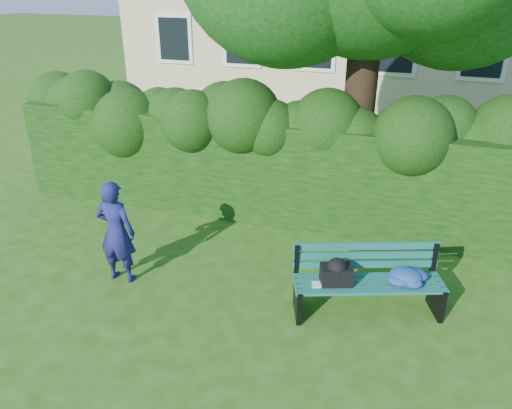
% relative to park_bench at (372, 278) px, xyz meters
% --- Properties ---
extents(ground, '(80.00, 80.00, 0.00)m').
position_rel_park_bench_xyz_m(ground, '(-1.80, 0.13, -0.50)').
color(ground, '#265211').
rests_on(ground, ground).
extents(hedge, '(10.00, 1.00, 1.80)m').
position_rel_park_bench_xyz_m(hedge, '(-1.80, 2.33, 0.40)').
color(hedge, black).
rests_on(hedge, ground).
extents(park_bench, '(1.97, 1.16, 0.89)m').
position_rel_park_bench_xyz_m(park_bench, '(0.00, 0.00, 0.00)').
color(park_bench, '#115545').
rests_on(park_bench, ground).
extents(man_reading, '(0.57, 0.39, 1.53)m').
position_rel_park_bench_xyz_m(man_reading, '(-3.49, -0.36, 0.26)').
color(man_reading, navy).
rests_on(man_reading, ground).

